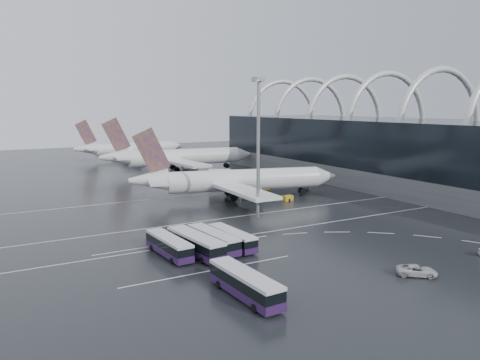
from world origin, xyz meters
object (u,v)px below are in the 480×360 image
airliner_gate_b (177,158)px  van_curve_a (417,271)px  bus_row_near_b (196,244)px  gse_cart_belly_e (266,191)px  bus_row_near_d (232,238)px  gse_cart_belly_a (288,198)px  bus_row_far_b (245,284)px  gse_cart_belly_b (306,188)px  bus_row_near_c (213,240)px  floodlight_mast (258,131)px  airliner_main (234,181)px  airliner_gate_c (129,149)px  bus_row_near_a (169,245)px

airliner_gate_b → van_curve_a: 119.40m
bus_row_near_b → gse_cart_belly_e: 56.39m
bus_row_near_d → gse_cart_belly_a: 42.41m
bus_row_far_b → gse_cart_belly_b: (53.21, 57.17, -1.21)m
bus_row_far_b → gse_cart_belly_e: 72.04m
bus_row_near_c → bus_row_near_d: 3.46m
bus_row_near_b → bus_row_far_b: size_ratio=1.04×
bus_row_near_b → floodlight_mast: bearing=-59.2°
airliner_main → airliner_gate_c: 104.18m
bus_row_far_b → gse_cart_belly_b: bearing=-45.3°
bus_row_near_a → bus_row_far_b: bearing=-177.2°
airliner_gate_c → floodlight_mast: size_ratio=1.70×
bus_row_near_c → bus_row_near_d: bus_row_near_c is taller
bus_row_far_b → van_curve_a: bus_row_far_b is taller
airliner_main → gse_cart_belly_a: bearing=-25.8°
airliner_gate_c → bus_row_near_c: airliner_gate_c is taller
airliner_gate_c → gse_cart_belly_e: (9.03, -101.83, -4.02)m
bus_row_near_b → bus_row_near_a: bearing=59.1°
airliner_gate_c → bus_row_near_c: bearing=-103.5°
bus_row_near_b → floodlight_mast: floodlight_mast is taller
airliner_gate_c → bus_row_near_a: 144.49m
bus_row_near_d → gse_cart_belly_a: bus_row_near_d is taller
airliner_main → bus_row_far_b: 64.25m
airliner_gate_b → floodlight_mast: size_ratio=1.93×
bus_row_near_a → bus_row_far_b: size_ratio=0.94×
bus_row_near_a → gse_cart_belly_a: 50.76m
airliner_gate_b → floodlight_mast: floodlight_mast is taller
van_curve_a → floodlight_mast: floodlight_mast is taller
airliner_gate_b → gse_cart_belly_a: airliner_gate_b is taller
airliner_gate_b → bus_row_near_d: size_ratio=4.75×
airliner_gate_c → gse_cart_belly_b: (21.30, -103.93, -3.95)m
airliner_gate_c → van_curve_a: airliner_gate_c is taller
airliner_gate_b → bus_row_near_b: size_ratio=4.09×
bus_row_near_b → bus_row_near_d: bearing=-90.0°
airliner_main → bus_row_near_d: 42.76m
bus_row_near_d → bus_row_near_c: bearing=80.7°
van_curve_a → gse_cart_belly_e: van_curve_a is taller
bus_row_near_d → gse_cart_belly_b: size_ratio=5.29×
bus_row_near_c → gse_cart_belly_e: 52.98m
bus_row_far_b → gse_cart_belly_a: 62.71m
floodlight_mast → bus_row_near_b: bearing=-142.9°
bus_row_near_c → gse_cart_belly_b: bus_row_near_c is taller
van_curve_a → airliner_gate_b: bearing=33.3°
airliner_main → bus_row_near_c: airliner_main is taller
airliner_main → van_curve_a: (-4.14, -62.53, -3.98)m
airliner_main → floodlight_mast: 26.04m
gse_cart_belly_b → gse_cart_belly_e: bearing=170.3°
airliner_gate_c → airliner_main: bearing=-94.1°
floodlight_mast → gse_cart_belly_b: 40.58m
bus_row_near_b → bus_row_far_b: bearing=169.1°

